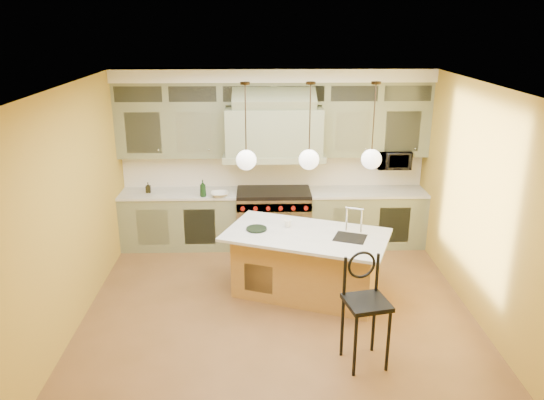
{
  "coord_description": "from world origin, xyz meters",
  "views": [
    {
      "loc": [
        -0.24,
        -6.09,
        3.63
      ],
      "look_at": [
        -0.07,
        0.7,
        1.29
      ],
      "focal_mm": 35.0,
      "sensor_mm": 36.0,
      "label": 1
    }
  ],
  "objects_px": {
    "range": "(274,218)",
    "microwave": "(393,159)",
    "counter_stool": "(365,303)",
    "kitchen_island": "(307,263)"
  },
  "relations": [
    {
      "from": "range",
      "to": "counter_stool",
      "type": "distance_m",
      "value": 3.37
    },
    {
      "from": "kitchen_island",
      "to": "microwave",
      "type": "height_order",
      "value": "microwave"
    },
    {
      "from": "range",
      "to": "microwave",
      "type": "bearing_deg",
      "value": 3.12
    },
    {
      "from": "range",
      "to": "counter_stool",
      "type": "height_order",
      "value": "counter_stool"
    },
    {
      "from": "kitchen_island",
      "to": "microwave",
      "type": "xyz_separation_m",
      "value": [
        1.55,
        1.8,
        0.98
      ]
    },
    {
      "from": "microwave",
      "to": "counter_stool",
      "type": "bearing_deg",
      "value": -107.54
    },
    {
      "from": "range",
      "to": "counter_stool",
      "type": "bearing_deg",
      "value": -74.59
    },
    {
      "from": "kitchen_island",
      "to": "microwave",
      "type": "bearing_deg",
      "value": 70.51
    },
    {
      "from": "counter_stool",
      "to": "microwave",
      "type": "bearing_deg",
      "value": 60.26
    },
    {
      "from": "range",
      "to": "microwave",
      "type": "distance_m",
      "value": 2.18
    }
  ]
}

